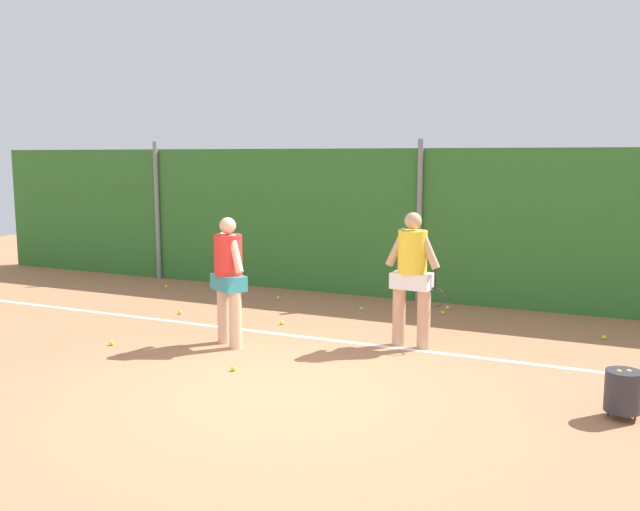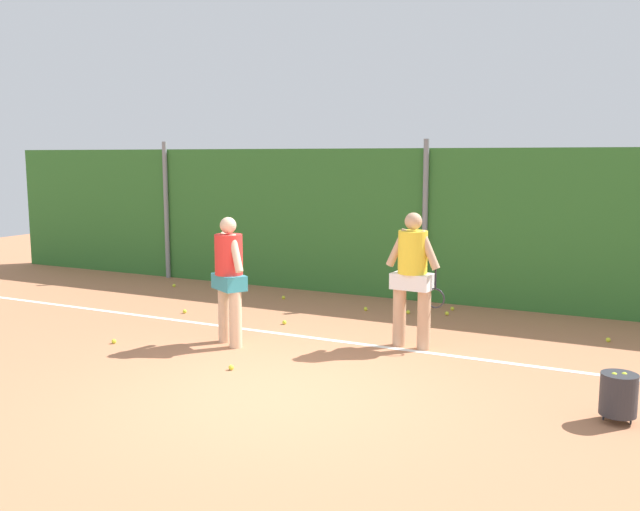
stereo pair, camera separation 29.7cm
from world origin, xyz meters
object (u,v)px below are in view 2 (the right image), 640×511
(player_foreground_near, at_px, (229,274))
(tennis_ball_9, at_px, (447,313))
(tennis_ball_12, at_px, (185,311))
(tennis_ball_13, at_px, (231,367))
(tennis_ball_0, at_px, (608,340))
(tennis_ball_2, at_px, (366,309))
(ball_hopper, at_px, (619,394))
(tennis_ball_5, at_px, (114,341))
(tennis_ball_8, at_px, (408,312))
(tennis_ball_7, at_px, (174,286))
(tennis_ball_6, at_px, (284,297))
(tennis_ball_11, at_px, (284,322))
(player_midcourt, at_px, (413,273))
(tennis_ball_4, at_px, (452,309))

(player_foreground_near, relative_size, tennis_ball_9, 27.32)
(tennis_ball_12, bearing_deg, tennis_ball_9, 24.13)
(tennis_ball_13, bearing_deg, tennis_ball_0, 40.09)
(player_foreground_near, bearing_deg, tennis_ball_2, 102.56)
(ball_hopper, height_order, tennis_ball_5, ball_hopper)
(tennis_ball_8, distance_m, tennis_ball_9, 0.64)
(tennis_ball_7, bearing_deg, tennis_ball_5, -63.37)
(player_foreground_near, distance_m, tennis_ball_6, 3.29)
(tennis_ball_9, height_order, tennis_ball_11, same)
(tennis_ball_12, height_order, tennis_ball_13, same)
(tennis_ball_5, distance_m, tennis_ball_9, 5.33)
(player_foreground_near, height_order, tennis_ball_9, player_foreground_near)
(player_foreground_near, bearing_deg, tennis_ball_12, 174.38)
(player_foreground_near, xyz_separation_m, tennis_ball_6, (-0.83, 3.03, -0.98))
(tennis_ball_13, bearing_deg, tennis_ball_9, 68.68)
(tennis_ball_7, distance_m, tennis_ball_12, 2.42)
(tennis_ball_0, distance_m, tennis_ball_12, 6.66)
(tennis_ball_12, bearing_deg, tennis_ball_6, 61.66)
(player_midcourt, relative_size, tennis_ball_2, 28.44)
(ball_hopper, distance_m, tennis_ball_12, 7.13)
(ball_hopper, relative_size, tennis_ball_9, 7.78)
(tennis_ball_5, bearing_deg, tennis_ball_11, 51.56)
(tennis_ball_2, distance_m, tennis_ball_6, 1.75)
(player_midcourt, relative_size, tennis_ball_4, 28.44)
(ball_hopper, xyz_separation_m, tennis_ball_5, (-6.57, 0.01, -0.26))
(player_midcourt, height_order, tennis_ball_4, player_midcourt)
(tennis_ball_5, relative_size, tennis_ball_9, 1.00)
(player_foreground_near, height_order, tennis_ball_4, player_foreground_near)
(tennis_ball_0, relative_size, tennis_ball_11, 1.00)
(tennis_ball_2, relative_size, tennis_ball_7, 1.00)
(tennis_ball_5, distance_m, tennis_ball_11, 2.61)
(tennis_ball_11, xyz_separation_m, tennis_ball_13, (0.54, -2.34, 0.00))
(tennis_ball_11, bearing_deg, tennis_ball_4, 45.25)
(tennis_ball_0, bearing_deg, tennis_ball_8, 172.37)
(player_foreground_near, xyz_separation_m, tennis_ball_8, (1.64, 2.90, -0.98))
(player_foreground_near, relative_size, tennis_ball_4, 27.32)
(tennis_ball_0, relative_size, tennis_ball_13, 1.00)
(tennis_ball_7, relative_size, tennis_ball_13, 1.00)
(tennis_ball_13, bearing_deg, tennis_ball_2, 86.36)
(tennis_ball_0, bearing_deg, tennis_ball_9, 166.48)
(player_foreground_near, distance_m, tennis_ball_8, 3.48)
(tennis_ball_2, distance_m, tennis_ball_12, 3.08)
(player_foreground_near, distance_m, tennis_ball_11, 1.68)
(player_foreground_near, xyz_separation_m, ball_hopper, (5.07, -0.70, -0.72))
(player_foreground_near, bearing_deg, player_midcourt, 53.34)
(tennis_ball_0, distance_m, tennis_ball_9, 2.60)
(tennis_ball_7, distance_m, tennis_ball_13, 5.75)
(tennis_ball_6, bearing_deg, player_midcourt, -32.78)
(tennis_ball_0, height_order, tennis_ball_12, same)
(tennis_ball_7, bearing_deg, player_foreground_near, -42.23)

